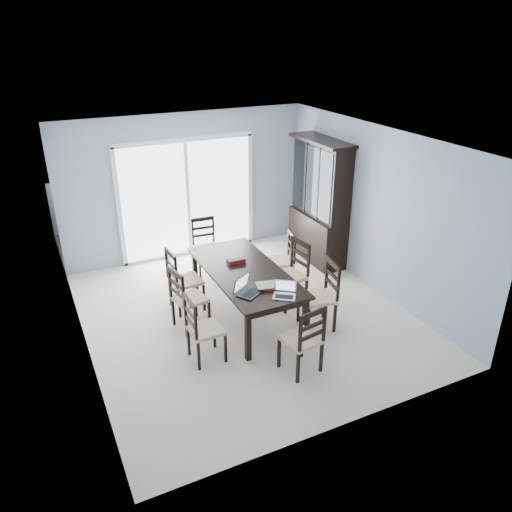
# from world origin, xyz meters

# --- Properties ---
(floor) EXTENTS (5.00, 5.00, 0.00)m
(floor) POSITION_xyz_m (0.00, 0.00, 0.00)
(floor) COLOR silver
(floor) RESTS_ON ground
(ceiling) EXTENTS (5.00, 5.00, 0.00)m
(ceiling) POSITION_xyz_m (0.00, 0.00, 2.60)
(ceiling) COLOR white
(ceiling) RESTS_ON back_wall
(back_wall) EXTENTS (4.50, 0.02, 2.60)m
(back_wall) POSITION_xyz_m (0.00, 2.50, 1.30)
(back_wall) COLOR #95A2B2
(back_wall) RESTS_ON floor
(wall_left) EXTENTS (0.02, 5.00, 2.60)m
(wall_left) POSITION_xyz_m (-2.25, 0.00, 1.30)
(wall_left) COLOR #95A2B2
(wall_left) RESTS_ON floor
(wall_right) EXTENTS (0.02, 5.00, 2.60)m
(wall_right) POSITION_xyz_m (2.25, 0.00, 1.30)
(wall_right) COLOR #95A2B2
(wall_right) RESTS_ON floor
(balcony) EXTENTS (4.50, 2.00, 0.10)m
(balcony) POSITION_xyz_m (0.00, 3.50, -0.05)
(balcony) COLOR gray
(balcony) RESTS_ON ground
(railing) EXTENTS (4.50, 0.06, 1.10)m
(railing) POSITION_xyz_m (0.00, 4.50, 0.55)
(railing) COLOR #99999E
(railing) RESTS_ON balcony
(dining_table) EXTENTS (1.00, 2.20, 0.75)m
(dining_table) POSITION_xyz_m (0.00, 0.00, 0.67)
(dining_table) COLOR black
(dining_table) RESTS_ON floor
(china_hutch) EXTENTS (0.50, 1.38, 2.20)m
(china_hutch) POSITION_xyz_m (2.02, 1.25, 1.07)
(china_hutch) COLOR black
(china_hutch) RESTS_ON floor
(sliding_door) EXTENTS (2.52, 0.05, 2.18)m
(sliding_door) POSITION_xyz_m (0.00, 2.48, 1.09)
(sliding_door) COLOR silver
(sliding_door) RESTS_ON floor
(chair_left_near) EXTENTS (0.42, 0.41, 1.07)m
(chair_left_near) POSITION_xyz_m (-0.98, -0.74, 0.57)
(chair_left_near) COLOR black
(chair_left_near) RESTS_ON floor
(chair_left_mid) EXTENTS (0.49, 0.48, 1.09)m
(chair_left_mid) POSITION_xyz_m (-0.91, 0.05, 0.58)
(chair_left_mid) COLOR black
(chair_left_mid) RESTS_ON floor
(chair_left_far) EXTENTS (0.47, 0.45, 1.15)m
(chair_left_far) POSITION_xyz_m (-0.81, 0.57, 0.61)
(chair_left_far) COLOR black
(chair_left_far) RESTS_ON floor
(chair_right_near) EXTENTS (0.52, 0.51, 1.16)m
(chair_right_near) POSITION_xyz_m (0.88, -0.73, 0.61)
(chair_right_near) COLOR black
(chair_right_near) RESTS_ON floor
(chair_right_mid) EXTENTS (0.52, 0.50, 1.18)m
(chair_right_mid) POSITION_xyz_m (0.83, 0.03, 0.62)
(chair_right_mid) COLOR black
(chair_right_mid) RESTS_ON floor
(chair_right_far) EXTENTS (0.49, 0.49, 1.06)m
(chair_right_far) POSITION_xyz_m (0.99, 0.60, 0.56)
(chair_right_far) COLOR black
(chair_right_far) RESTS_ON floor
(chair_end_near) EXTENTS (0.47, 0.48, 1.10)m
(chair_end_near) POSITION_xyz_m (0.09, -1.55, 0.58)
(chair_end_near) COLOR black
(chair_end_near) RESTS_ON floor
(chair_end_far) EXTENTS (0.44, 0.45, 1.09)m
(chair_end_far) POSITION_xyz_m (0.01, 1.69, 0.58)
(chair_end_far) COLOR black
(chair_end_far) RESTS_ON floor
(laptop_dark) EXTENTS (0.40, 0.37, 0.23)m
(laptop_dark) POSITION_xyz_m (-0.22, -0.65, 0.81)
(laptop_dark) COLOR black
(laptop_dark) RESTS_ON dining_table
(laptop_silver) EXTENTS (0.35, 0.33, 0.20)m
(laptop_silver) POSITION_xyz_m (0.13, -0.93, 0.80)
(laptop_silver) COLOR #B3B3B5
(laptop_silver) RESTS_ON dining_table
(book_stack) EXTENTS (0.33, 0.27, 0.05)m
(book_stack) POSITION_xyz_m (0.05, -0.60, 0.77)
(book_stack) COLOR maroon
(book_stack) RESTS_ON dining_table
(cell_phone) EXTENTS (0.10, 0.06, 0.01)m
(cell_phone) POSITION_xyz_m (0.05, -0.95, 0.76)
(cell_phone) COLOR black
(cell_phone) RESTS_ON dining_table
(game_box) EXTENTS (0.26, 0.13, 0.06)m
(game_box) POSITION_xyz_m (-0.01, 0.28, 0.78)
(game_box) COLOR #460E0F
(game_box) RESTS_ON dining_table
(hot_tub) EXTENTS (2.24, 2.10, 0.97)m
(hot_tub) POSITION_xyz_m (-0.38, 3.64, 0.49)
(hot_tub) COLOR brown
(hot_tub) RESTS_ON balcony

